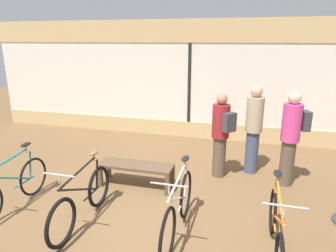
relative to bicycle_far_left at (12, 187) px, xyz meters
The scene contains 10 objects.
ground_plane 2.08m from the bicycle_far_left, ahead, with size 24.00×24.00×0.00m, color brown.
shop_back_wall 5.05m from the bicycle_far_left, 65.56° to the left, with size 12.00×0.08×3.20m.
bicycle_far_left is the anchor object (origin of this frame).
bicycle_left 1.31m from the bicycle_far_left, ahead, with size 0.46×1.73×1.02m.
bicycle_right 2.76m from the bicycle_far_left, ahead, with size 0.46×1.81×1.05m.
bicycle_far_right 4.05m from the bicycle_far_left, ahead, with size 0.46×1.70×1.00m.
display_bench 2.08m from the bicycle_far_left, 37.22° to the left, with size 1.40×0.44×0.44m.
customer_near_rack 4.91m from the bicycle_far_left, 25.26° to the left, with size 0.55×0.43×1.81m.
customer_by_window 4.54m from the bicycle_far_left, 33.72° to the left, with size 0.36×0.49×1.82m.
customer_mid_floor 3.81m from the bicycle_far_left, 34.04° to the left, with size 0.55×0.54×1.70m.
Camera 1 is at (1.56, -3.85, 2.69)m, focal length 32.00 mm.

